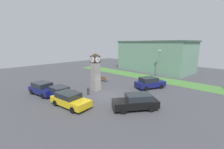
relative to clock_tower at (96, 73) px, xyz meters
The scene contains 15 objects.
ground_plane 3.63m from the clock_tower, ahead, with size 68.74×68.74×0.00m, color #424247.
clock_tower is the anchor object (origin of this frame).
bollard_near_tower 6.15m from the clock_tower, 109.19° to the right, with size 0.25×0.25×1.14m.
bollard_mid_row 5.00m from the clock_tower, 103.18° to the right, with size 0.22×0.22×1.07m.
bollard_far_row 3.97m from the clock_tower, 92.49° to the right, with size 0.26×0.26×0.86m.
bollard_end_row 2.93m from the clock_tower, 67.95° to the right, with size 0.31×0.31×0.99m.
car_navy_sedan 7.11m from the clock_tower, 121.07° to the right, with size 4.43×2.54×1.58m.
car_near_tower 5.41m from the clock_tower, 96.16° to the right, with size 3.98×2.09×1.44m.
car_by_building 6.21m from the clock_tower, 66.96° to the right, with size 4.78×2.47×1.48m.
car_far_lot 8.13m from the clock_tower, 51.44° to the left, with size 3.46×4.73×1.64m.
car_silver_hatch 8.04m from the clock_tower, ahead, with size 4.14×4.69×1.59m.
bench 5.46m from the clock_tower, 125.71° to the left, with size 1.62×0.59×0.90m.
street_lamp_near_road 14.55m from the clock_tower, 81.57° to the left, with size 0.50×0.24×5.34m.
warehouse_blue_far 20.22m from the clock_tower, 95.45° to the left, with size 17.59×9.83×7.10m.
grass_verge_far 12.70m from the clock_tower, 77.70° to the left, with size 41.24×4.11×0.04m, color #477A38.
Camera 1 is at (13.34, -12.60, 6.58)m, focal length 24.00 mm.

